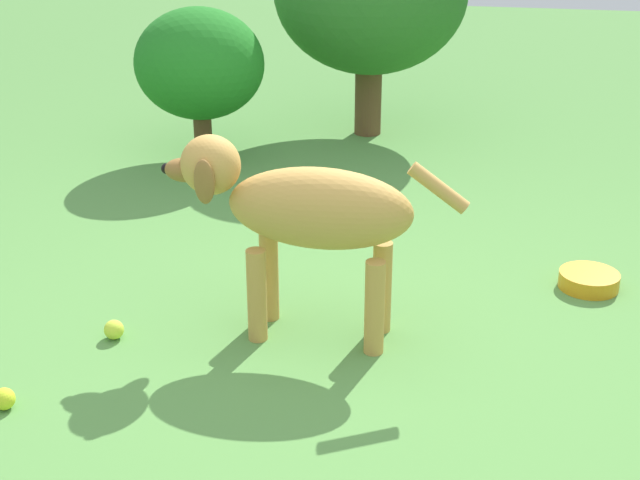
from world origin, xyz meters
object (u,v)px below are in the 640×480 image
tennis_ball_0 (114,330)px  tennis_ball_1 (4,399)px  water_bowl (589,280)px  dog (302,210)px

tennis_ball_0 → tennis_ball_1: 0.47m
tennis_ball_1 → water_bowl: tennis_ball_1 is taller
tennis_ball_1 → water_bowl: bearing=-146.9°
tennis_ball_1 → water_bowl: size_ratio=0.30×
tennis_ball_0 → water_bowl: size_ratio=0.30×
dog → tennis_ball_0: 0.75m
dog → tennis_ball_0: bearing=16.5°
water_bowl → tennis_ball_1: bearing=33.1°
tennis_ball_0 → water_bowl: tennis_ball_0 is taller
dog → water_bowl: bearing=-149.6°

